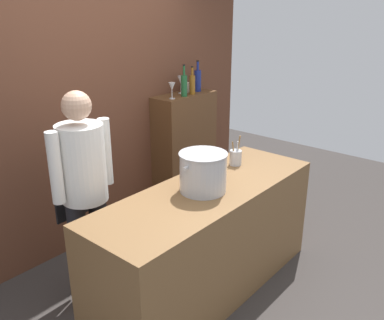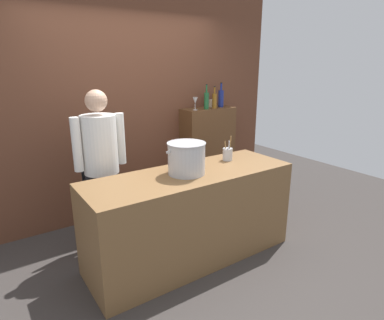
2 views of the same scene
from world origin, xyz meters
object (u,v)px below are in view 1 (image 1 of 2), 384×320
(utensil_crock, at_px, (236,157))
(wine_glass_short, at_px, (172,87))
(stockpot_large, at_px, (203,172))
(wine_bottle_cobalt, at_px, (198,80))
(spice_tin_cream, at_px, (187,87))
(wine_bottle_green, at_px, (184,85))
(wine_glass_wide, at_px, (181,81))
(wine_bottle_amber, at_px, (192,84))
(chef, at_px, (84,184))

(utensil_crock, xyz_separation_m, wine_glass_short, (0.27, 1.00, 0.45))
(stockpot_large, height_order, wine_bottle_cobalt, wine_bottle_cobalt)
(spice_tin_cream, bearing_deg, wine_glass_short, -162.45)
(stockpot_large, xyz_separation_m, wine_glass_short, (0.88, 1.12, 0.37))
(utensil_crock, relative_size, wine_bottle_green, 0.80)
(utensil_crock, height_order, wine_glass_short, wine_glass_short)
(wine_bottle_cobalt, xyz_separation_m, wine_glass_wide, (-0.21, 0.06, 0.01))
(wine_bottle_green, bearing_deg, wine_glass_wide, 53.80)
(stockpot_large, height_order, wine_glass_wide, wine_glass_wide)
(wine_glass_wide, bearing_deg, wine_bottle_amber, -67.82)
(utensil_crock, xyz_separation_m, wine_bottle_cobalt, (0.75, 1.05, 0.46))
(chef, relative_size, wine_glass_wide, 8.80)
(wine_bottle_green, height_order, wine_glass_short, wine_bottle_green)
(chef, bearing_deg, stockpot_large, 130.42)
(wine_glass_short, bearing_deg, utensil_crock, -105.36)
(stockpot_large, relative_size, wine_glass_wide, 2.22)
(wine_bottle_cobalt, distance_m, wine_glass_wide, 0.22)
(chef, relative_size, wine_bottle_green, 5.01)
(chef, distance_m, wine_bottle_green, 1.76)
(wine_bottle_amber, xyz_separation_m, wine_glass_wide, (-0.05, 0.12, 0.03))
(spice_tin_cream, bearing_deg, utensil_crock, -119.93)
(wine_bottle_cobalt, bearing_deg, wine_glass_short, -173.67)
(wine_bottle_amber, bearing_deg, wine_glass_short, 179.43)
(utensil_crock, distance_m, wine_bottle_green, 1.17)
(wine_bottle_green, bearing_deg, wine_glass_short, 175.60)
(wine_bottle_green, bearing_deg, utensil_crock, -114.50)
(stockpot_large, bearing_deg, wine_bottle_cobalt, 40.84)
(wine_bottle_green, relative_size, wine_glass_short, 1.97)
(wine_glass_short, distance_m, wine_glass_wide, 0.29)
(chef, distance_m, wine_glass_short, 1.60)
(utensil_crock, bearing_deg, wine_bottle_cobalt, 54.39)
(chef, xyz_separation_m, stockpot_large, (0.59, -0.66, 0.08))
(chef, height_order, wine_glass_short, chef)
(wine_bottle_green, xyz_separation_m, wine_bottle_amber, (0.14, 0.01, -0.01))
(chef, distance_m, wine_glass_wide, 1.89)
(utensil_crock, relative_size, wine_bottle_amber, 0.89)
(wine_glass_short, bearing_deg, spice_tin_cream, 17.55)
(wine_bottle_amber, xyz_separation_m, wine_glass_short, (-0.32, 0.00, 0.01))
(wine_glass_wide, bearing_deg, wine_bottle_cobalt, -16.87)
(utensil_crock, bearing_deg, spice_tin_cream, 60.07)
(utensil_crock, relative_size, wine_glass_wide, 1.40)
(wine_glass_wide, bearing_deg, wine_bottle_green, -126.20)
(spice_tin_cream, bearing_deg, wine_bottle_cobalt, -29.56)
(spice_tin_cream, bearing_deg, wine_bottle_amber, -112.34)
(wine_glass_wide, bearing_deg, stockpot_large, -132.87)
(spice_tin_cream, bearing_deg, stockpot_large, -135.22)
(utensil_crock, relative_size, spice_tin_cream, 2.55)
(wine_bottle_amber, relative_size, wine_glass_short, 1.77)
(wine_bottle_green, distance_m, spice_tin_cream, 0.24)
(chef, bearing_deg, wine_bottle_amber, -166.97)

